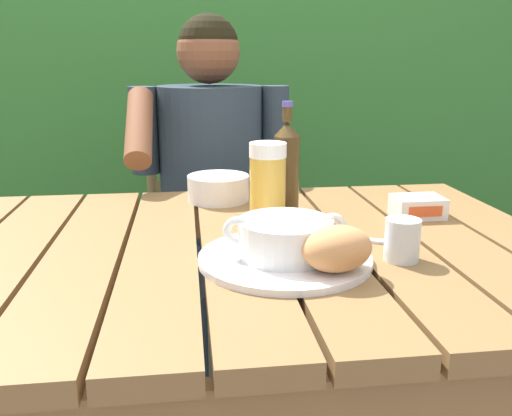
{
  "coord_description": "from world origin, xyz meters",
  "views": [
    {
      "loc": [
        -0.09,
        -0.97,
        1.1
      ],
      "look_at": [
        0.04,
        -0.01,
        0.83
      ],
      "focal_mm": 38.01,
      "sensor_mm": 36.0,
      "label": 1
    }
  ],
  "objects_px": {
    "chair_near_diner": "(211,237)",
    "beer_glass": "(268,183)",
    "bread_roll": "(337,249)",
    "table_knife": "(359,239)",
    "water_glass_small": "(402,240)",
    "beer_bottle": "(287,167)",
    "person_eating": "(211,185)",
    "soup_bowl": "(285,237)",
    "diner_bowl": "(218,188)",
    "butter_tub": "(418,207)",
    "serving_plate": "(285,258)"
  },
  "relations": [
    {
      "from": "table_knife",
      "to": "diner_bowl",
      "type": "distance_m",
      "value": 0.43
    },
    {
      "from": "table_knife",
      "to": "diner_bowl",
      "type": "height_order",
      "value": "diner_bowl"
    },
    {
      "from": "butter_tub",
      "to": "serving_plate",
      "type": "bearing_deg",
      "value": -145.42
    },
    {
      "from": "person_eating",
      "to": "table_knife",
      "type": "relative_size",
      "value": 8.24
    },
    {
      "from": "soup_bowl",
      "to": "bread_roll",
      "type": "relative_size",
      "value": 1.58
    },
    {
      "from": "soup_bowl",
      "to": "beer_bottle",
      "type": "bearing_deg",
      "value": 79.23
    },
    {
      "from": "soup_bowl",
      "to": "bread_roll",
      "type": "bearing_deg",
      "value": -49.4
    },
    {
      "from": "person_eating",
      "to": "soup_bowl",
      "type": "height_order",
      "value": "person_eating"
    },
    {
      "from": "bread_roll",
      "to": "table_knife",
      "type": "relative_size",
      "value": 0.9
    },
    {
      "from": "serving_plate",
      "to": "butter_tub",
      "type": "height_order",
      "value": "butter_tub"
    },
    {
      "from": "serving_plate",
      "to": "water_glass_small",
      "type": "distance_m",
      "value": 0.21
    },
    {
      "from": "chair_near_diner",
      "to": "butter_tub",
      "type": "bearing_deg",
      "value": -60.05
    },
    {
      "from": "chair_near_diner",
      "to": "beer_glass",
      "type": "height_order",
      "value": "chair_near_diner"
    },
    {
      "from": "chair_near_diner",
      "to": "person_eating",
      "type": "relative_size",
      "value": 0.81
    },
    {
      "from": "table_knife",
      "to": "water_glass_small",
      "type": "bearing_deg",
      "value": -68.89
    },
    {
      "from": "beer_glass",
      "to": "diner_bowl",
      "type": "distance_m",
      "value": 0.23
    },
    {
      "from": "chair_near_diner",
      "to": "butter_tub",
      "type": "height_order",
      "value": "chair_near_diner"
    },
    {
      "from": "beer_glass",
      "to": "table_knife",
      "type": "distance_m",
      "value": 0.23
    },
    {
      "from": "beer_glass",
      "to": "table_knife",
      "type": "height_order",
      "value": "beer_glass"
    },
    {
      "from": "soup_bowl",
      "to": "bread_roll",
      "type": "distance_m",
      "value": 0.11
    },
    {
      "from": "diner_bowl",
      "to": "soup_bowl",
      "type": "bearing_deg",
      "value": -78.56
    },
    {
      "from": "chair_near_diner",
      "to": "beer_bottle",
      "type": "height_order",
      "value": "beer_bottle"
    },
    {
      "from": "bread_roll",
      "to": "table_knife",
      "type": "height_order",
      "value": "bread_roll"
    },
    {
      "from": "serving_plate",
      "to": "soup_bowl",
      "type": "distance_m",
      "value": 0.04
    },
    {
      "from": "chair_near_diner",
      "to": "butter_tub",
      "type": "xyz_separation_m",
      "value": [
        0.43,
        -0.74,
        0.3
      ]
    },
    {
      "from": "diner_bowl",
      "to": "butter_tub",
      "type": "bearing_deg",
      "value": -24.87
    },
    {
      "from": "chair_near_diner",
      "to": "water_glass_small",
      "type": "distance_m",
      "value": 1.09
    },
    {
      "from": "serving_plate",
      "to": "soup_bowl",
      "type": "xyz_separation_m",
      "value": [
        -0.0,
        0.0,
        0.04
      ]
    },
    {
      "from": "beer_bottle",
      "to": "diner_bowl",
      "type": "xyz_separation_m",
      "value": [
        -0.14,
        0.14,
        -0.08
      ]
    },
    {
      "from": "chair_near_diner",
      "to": "soup_bowl",
      "type": "distance_m",
      "value": 1.03
    },
    {
      "from": "soup_bowl",
      "to": "chair_near_diner",
      "type": "bearing_deg",
      "value": 95.12
    },
    {
      "from": "beer_glass",
      "to": "beer_bottle",
      "type": "relative_size",
      "value": 0.68
    },
    {
      "from": "serving_plate",
      "to": "beer_glass",
      "type": "xyz_separation_m",
      "value": [
        0.0,
        0.23,
        0.08
      ]
    },
    {
      "from": "beer_glass",
      "to": "water_glass_small",
      "type": "xyz_separation_m",
      "value": [
        0.2,
        -0.25,
        -0.05
      ]
    },
    {
      "from": "bread_roll",
      "to": "beer_glass",
      "type": "distance_m",
      "value": 0.32
    },
    {
      "from": "serving_plate",
      "to": "soup_bowl",
      "type": "relative_size",
      "value": 1.4
    },
    {
      "from": "bread_roll",
      "to": "beer_glass",
      "type": "xyz_separation_m",
      "value": [
        -0.06,
        0.31,
        0.04
      ]
    },
    {
      "from": "water_glass_small",
      "to": "beer_glass",
      "type": "bearing_deg",
      "value": 128.03
    },
    {
      "from": "water_glass_small",
      "to": "diner_bowl",
      "type": "bearing_deg",
      "value": 122.65
    },
    {
      "from": "beer_glass",
      "to": "soup_bowl",
      "type": "bearing_deg",
      "value": -91.14
    },
    {
      "from": "beer_glass",
      "to": "person_eating",
      "type": "bearing_deg",
      "value": 99.92
    },
    {
      "from": "beer_bottle",
      "to": "butter_tub",
      "type": "bearing_deg",
      "value": -10.78
    },
    {
      "from": "table_knife",
      "to": "diner_bowl",
      "type": "relative_size",
      "value": 0.99
    },
    {
      "from": "soup_bowl",
      "to": "butter_tub",
      "type": "bearing_deg",
      "value": 34.58
    },
    {
      "from": "serving_plate",
      "to": "beer_glass",
      "type": "bearing_deg",
      "value": 88.86
    },
    {
      "from": "person_eating",
      "to": "diner_bowl",
      "type": "height_order",
      "value": "person_eating"
    },
    {
      "from": "person_eating",
      "to": "beer_glass",
      "type": "distance_m",
      "value": 0.57
    },
    {
      "from": "chair_near_diner",
      "to": "beer_bottle",
      "type": "bearing_deg",
      "value": -78.3
    },
    {
      "from": "beer_bottle",
      "to": "table_knife",
      "type": "xyz_separation_m",
      "value": [
        0.11,
        -0.2,
        -0.1
      ]
    },
    {
      "from": "soup_bowl",
      "to": "butter_tub",
      "type": "relative_size",
      "value": 1.99
    }
  ]
}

